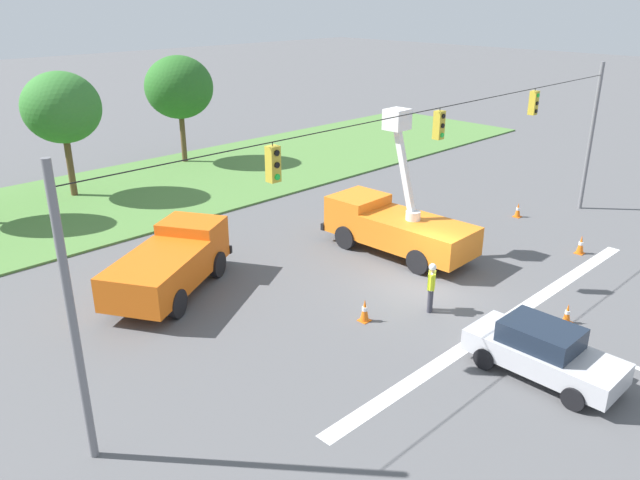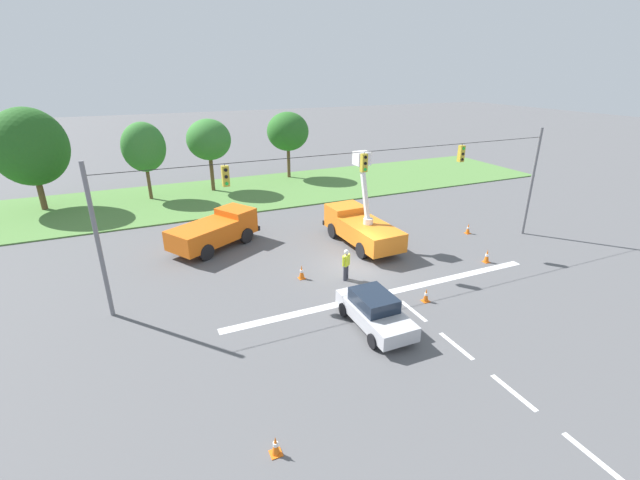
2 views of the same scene
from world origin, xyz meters
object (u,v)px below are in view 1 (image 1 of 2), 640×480
(utility_truck_bucket_lift, at_px, (395,224))
(sedan_silver, at_px, (543,351))
(utility_truck_support_near, at_px, (171,262))
(traffic_cone_mid_right, at_px, (581,245))
(traffic_cone_near_bucket, at_px, (567,314))
(traffic_cone_foreground_right, at_px, (365,310))
(tree_centre, at_px, (61,108))
(traffic_cone_foreground_left, at_px, (518,210))
(tree_east, at_px, (179,88))
(road_worker, at_px, (431,284))

(utility_truck_bucket_lift, relative_size, sedan_silver, 1.55)
(utility_truck_bucket_lift, xyz_separation_m, utility_truck_support_near, (-8.65, 3.34, -0.13))
(utility_truck_support_near, height_order, traffic_cone_mid_right, utility_truck_support_near)
(traffic_cone_near_bucket, bearing_deg, traffic_cone_foreground_right, 134.32)
(tree_centre, distance_m, traffic_cone_foreground_left, 23.47)
(sedan_silver, relative_size, traffic_cone_foreground_right, 5.42)
(tree_centre, height_order, tree_east, tree_east)
(traffic_cone_foreground_left, bearing_deg, traffic_cone_mid_right, -119.09)
(utility_truck_bucket_lift, bearing_deg, tree_centre, 110.23)
(traffic_cone_mid_right, bearing_deg, tree_east, 97.95)
(traffic_cone_foreground_right, bearing_deg, road_worker, -27.25)
(utility_truck_bucket_lift, distance_m, traffic_cone_near_bucket, 7.94)
(tree_centre, height_order, road_worker, tree_centre)
(traffic_cone_mid_right, distance_m, traffic_cone_near_bucket, 6.53)
(utility_truck_support_near, relative_size, traffic_cone_foreground_right, 7.89)
(utility_truck_support_near, distance_m, sedan_silver, 12.87)
(utility_truck_support_near, height_order, traffic_cone_near_bucket, utility_truck_support_near)
(utility_truck_bucket_lift, height_order, utility_truck_support_near, utility_truck_bucket_lift)
(utility_truck_bucket_lift, relative_size, road_worker, 3.76)
(traffic_cone_foreground_right, bearing_deg, tree_east, 71.54)
(road_worker, bearing_deg, traffic_cone_near_bucket, -55.45)
(traffic_cone_foreground_left, bearing_deg, road_worker, -165.73)
(road_worker, relative_size, traffic_cone_near_bucket, 2.53)
(tree_centre, bearing_deg, road_worker, -81.83)
(road_worker, xyz_separation_m, traffic_cone_mid_right, (8.65, -1.38, -0.60))
(utility_truck_bucket_lift, relative_size, utility_truck_support_near, 1.06)
(utility_truck_bucket_lift, bearing_deg, sedan_silver, -115.37)
(tree_centre, bearing_deg, utility_truck_bucket_lift, -69.77)
(utility_truck_bucket_lift, height_order, road_worker, utility_truck_bucket_lift)
(traffic_cone_foreground_right, xyz_separation_m, traffic_cone_mid_right, (10.78, -2.47, 0.00))
(traffic_cone_foreground_right, bearing_deg, sedan_silver, -77.78)
(traffic_cone_foreground_left, bearing_deg, traffic_cone_foreground_right, -172.65)
(tree_centre, height_order, sedan_silver, tree_centre)
(traffic_cone_mid_right, xyz_separation_m, traffic_cone_near_bucket, (-6.11, -2.30, -0.06))
(sedan_silver, xyz_separation_m, traffic_cone_foreground_right, (-1.22, 5.62, -0.39))
(tree_centre, bearing_deg, tree_east, 13.72)
(utility_truck_bucket_lift, bearing_deg, traffic_cone_foreground_right, -150.01)
(sedan_silver, bearing_deg, traffic_cone_near_bucket, 13.63)
(sedan_silver, relative_size, traffic_cone_near_bucket, 6.16)
(road_worker, xyz_separation_m, traffic_cone_near_bucket, (2.53, -3.68, -0.66))
(traffic_cone_foreground_left, bearing_deg, tree_east, 105.76)
(tree_centre, xyz_separation_m, sedan_silver, (2.12, -25.63, -3.95))
(utility_truck_support_near, xyz_separation_m, traffic_cone_mid_right, (14.09, -8.90, -0.74))
(traffic_cone_foreground_right, xyz_separation_m, traffic_cone_near_bucket, (4.67, -4.78, -0.05))
(utility_truck_support_near, xyz_separation_m, sedan_silver, (4.53, -12.04, -0.35))
(traffic_cone_mid_right, bearing_deg, tree_centre, 117.44)
(tree_centre, bearing_deg, traffic_cone_foreground_left, -52.63)
(sedan_silver, distance_m, traffic_cone_foreground_left, 13.95)
(road_worker, height_order, traffic_cone_mid_right, road_worker)
(utility_truck_support_near, xyz_separation_m, road_worker, (5.45, -7.52, -0.14))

